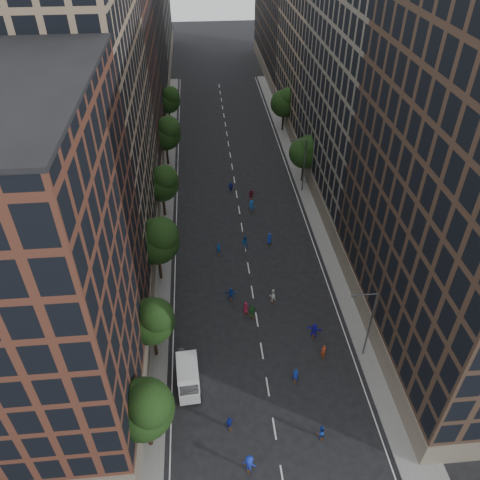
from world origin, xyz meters
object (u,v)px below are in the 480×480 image
Objects in this scene: cargo_van at (188,377)px; streetlamp_near at (369,322)px; skater_0 at (181,384)px; skater_1 at (295,375)px; streetlamp_far at (303,163)px; skater_2 at (321,432)px.

streetlamp_near is at bearing 3.00° from cargo_van.
skater_1 is (11.32, -0.04, -0.05)m from skater_0.
skater_0 is (-18.87, -35.54, -4.21)m from streetlamp_far.
streetlamp_near reaches higher than skater_1.
skater_0 is at bearing -172.33° from streetlamp_near.
streetlamp_far reaches higher than skater_1.
streetlamp_near reaches higher than cargo_van.
skater_1 is at bearing -101.98° from streetlamp_far.
skater_0 is (-18.87, -2.54, -4.21)m from streetlamp_near.
streetlamp_near is 33.00m from streetlamp_far.
skater_1 is 1.14× the size of skater_2.
streetlamp_far is at bearing -118.87° from skater_2.
streetlamp_near is 9.04m from skater_1.
streetlamp_far reaches higher than cargo_van.
skater_1 is at bearing -161.12° from streetlamp_near.
cargo_van is 3.07× the size of skater_2.
skater_2 is (-6.39, -41.69, -4.37)m from streetlamp_far.
streetlamp_near is at bearing 173.74° from skater_0.
skater_0 is at bearing -149.45° from cargo_van.
skater_2 is at bearing -98.72° from streetlamp_far.
streetlamp_far reaches higher than skater_0.
cargo_van is 10.65m from skater_1.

